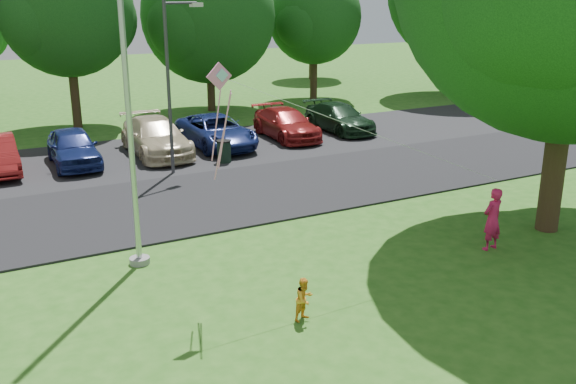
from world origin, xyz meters
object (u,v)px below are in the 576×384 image
child_yellow (304,299)px  flagpole (127,96)px  woman (492,219)px  street_lamp (173,71)px  kite (231,102)px  trash_can (224,152)px

child_yellow → flagpole: bearing=97.6°
woman → child_yellow: 6.23m
street_lamp → flagpole: bearing=-136.2°
woman → child_yellow: woman is taller
flagpole → kite: flagpole is taller
flagpole → street_lamp: bearing=64.6°
woman → kite: (-6.91, 0.73, 3.48)m
trash_can → flagpole: bearing=-125.1°
trash_can → child_yellow: bearing=-105.4°
kite → woman: bearing=-10.4°
flagpole → kite: (1.43, -2.67, 0.15)m
woman → child_yellow: (-6.14, -0.99, -0.37)m
street_lamp → child_yellow: size_ratio=6.74×
child_yellow → kite: kite is taller
child_yellow → kite: bearing=95.2°
flagpole → child_yellow: bearing=-63.4°
street_lamp → woman: 12.28m
street_lamp → kite: (-2.15, -10.21, 0.58)m
woman → flagpole: bearing=-27.8°
flagpole → trash_can: size_ratio=10.86×
street_lamp → child_yellow: 12.45m
trash_can → woman: (2.73, -11.40, 0.37)m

